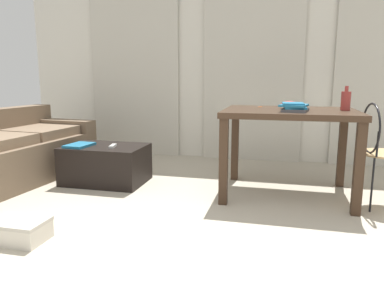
{
  "coord_description": "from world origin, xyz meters",
  "views": [
    {
      "loc": [
        0.35,
        -1.44,
        1.05
      ],
      "look_at": [
        -0.45,
        1.86,
        0.43
      ],
      "focal_mm": 33.4,
      "sensor_mm": 36.0,
      "label": 1
    }
  ],
  "objects": [
    {
      "name": "ground_plane",
      "position": [
        0.0,
        1.26,
        0.0
      ],
      "size": [
        7.96,
        7.96,
        0.0
      ],
      "primitive_type": "plane",
      "color": "#B2A893"
    },
    {
      "name": "bowl",
      "position": [
        0.44,
        1.94,
        0.82
      ],
      "size": [
        0.16,
        0.16,
        0.07
      ],
      "primitive_type": "ellipsoid",
      "color": "#9E3833",
      "rests_on": "craft_table"
    },
    {
      "name": "book_stack",
      "position": [
        0.48,
        1.65,
        0.82
      ],
      "size": [
        0.26,
        0.3,
        0.07
      ],
      "color": "#4C4C51",
      "rests_on": "craft_table"
    },
    {
      "name": "craft_table",
      "position": [
        0.44,
        1.84,
        0.67
      ],
      "size": [
        1.15,
        0.89,
        0.78
      ],
      "color": "#382619",
      "rests_on": "ground"
    },
    {
      "name": "wall_back",
      "position": [
        0.0,
        3.31,
        1.34
      ],
      "size": [
        6.28,
        0.1,
        2.67
      ],
      "primitive_type": "cube",
      "color": "silver",
      "rests_on": "ground"
    },
    {
      "name": "curtains",
      "position": [
        0.0,
        3.23,
        1.15
      ],
      "size": [
        4.47,
        0.03,
        2.3
      ],
      "color": "beige",
      "rests_on": "ground"
    },
    {
      "name": "shoebox",
      "position": [
        -1.27,
        0.43,
        0.07
      ],
      "size": [
        0.36,
        0.24,
        0.14
      ],
      "color": "beige",
      "rests_on": "ground"
    },
    {
      "name": "scissors",
      "position": [
        0.16,
        2.09,
        0.79
      ],
      "size": [
        0.07,
        0.11,
        0.0
      ],
      "color": "#9EA0A5",
      "rests_on": "craft_table"
    },
    {
      "name": "tv_remote_primary",
      "position": [
        -1.23,
        1.74,
        0.4
      ],
      "size": [
        0.07,
        0.16,
        0.02
      ],
      "primitive_type": "cube",
      "rotation": [
        0.0,
        0.0,
        0.2
      ],
      "color": "#B7B7B2",
      "rests_on": "coffee_table"
    },
    {
      "name": "magazine",
      "position": [
        -1.58,
        1.71,
        0.4
      ],
      "size": [
        0.23,
        0.3,
        0.02
      ],
      "primitive_type": "cube",
      "rotation": [
        0.0,
        0.0,
        -0.08
      ],
      "color": "#1E668C",
      "rests_on": "coffee_table"
    },
    {
      "name": "couch",
      "position": [
        -2.36,
        1.68,
        0.29
      ],
      "size": [
        1.02,
        1.78,
        0.73
      ],
      "color": "brown",
      "rests_on": "ground"
    },
    {
      "name": "coffee_table",
      "position": [
        -1.35,
        1.8,
        0.19
      ],
      "size": [
        0.81,
        0.54,
        0.38
      ],
      "color": "black",
      "rests_on": "ground"
    },
    {
      "name": "bottle_near",
      "position": [
        0.91,
        1.87,
        0.87
      ],
      "size": [
        0.08,
        0.08,
        0.21
      ],
      "color": "#99332D",
      "rests_on": "craft_table"
    },
    {
      "name": "wire_chair",
      "position": [
        1.16,
        1.7,
        0.53
      ],
      "size": [
        0.42,
        0.43,
        0.86
      ],
      "color": "tan",
      "rests_on": "ground"
    }
  ]
}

